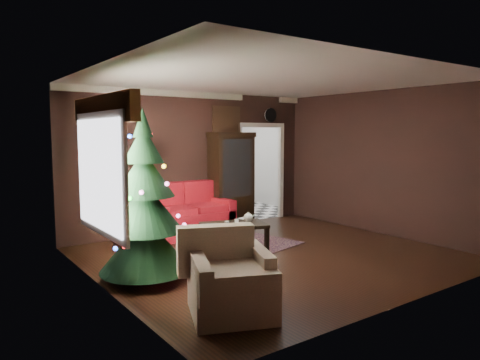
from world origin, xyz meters
TOP-DOWN VIEW (x-y plane):
  - floor at (0.00, 0.00)m, footprint 5.50×5.50m
  - ceiling at (0.00, 0.00)m, footprint 5.50×5.50m
  - wall_back at (0.00, 2.50)m, footprint 5.50×0.00m
  - wall_front at (0.00, -2.50)m, footprint 5.50×0.00m
  - wall_left at (-2.75, 0.00)m, footprint 0.00×5.50m
  - wall_right at (2.75, 0.00)m, footprint 0.00×5.50m
  - doorway at (1.70, 2.50)m, footprint 1.10×0.10m
  - left_window at (-2.71, 0.20)m, footprint 0.05×1.60m
  - valance at (-2.63, 0.20)m, footprint 0.12×2.10m
  - kitchen_floor at (1.70, 4.00)m, footprint 3.00×3.00m
  - kitchen_window at (1.70, 5.45)m, footprint 0.70×0.06m
  - rug at (-0.11, 0.75)m, footprint 2.24×1.84m
  - loveseat at (-0.40, 2.05)m, footprint 1.70×0.90m
  - curio_cabinet at (0.75, 2.27)m, footprint 0.90×0.45m
  - floor_lamp at (-1.25, 1.97)m, footprint 0.30×0.30m
  - christmas_tree at (-2.16, 0.06)m, footprint 1.28×1.28m
  - armchair at (-1.88, -1.58)m, footprint 1.20×1.20m
  - coffee_table at (-0.40, 0.51)m, footprint 1.20×0.93m
  - teapot at (-0.15, 0.45)m, footprint 0.22×0.22m
  - cup_a at (-0.57, 0.46)m, footprint 0.10×0.10m
  - cup_b at (-0.32, 0.55)m, footprint 0.08×0.08m
  - book at (-0.11, 0.69)m, footprint 0.15×0.04m
  - wall_clock at (1.95, 2.45)m, footprint 0.32×0.32m
  - painting at (0.75, 2.46)m, footprint 0.62×0.05m
  - kitchen_counter at (1.70, 5.20)m, footprint 1.80×0.60m
  - kitchen_table at (1.40, 3.70)m, footprint 0.70×0.70m

SIDE VIEW (x-z plane):
  - floor at x=0.00m, z-range 0.00..0.00m
  - kitchen_floor at x=1.70m, z-range 0.00..0.00m
  - rug at x=-0.11m, z-range 0.00..0.01m
  - coffee_table at x=-0.40m, z-range 0.01..0.48m
  - kitchen_table at x=1.40m, z-range 0.00..0.75m
  - kitchen_counter at x=1.70m, z-range 0.00..0.90m
  - armchair at x=-1.88m, z-range -0.01..0.93m
  - loveseat at x=-0.40m, z-range 0.00..1.00m
  - cup_b at x=-0.32m, z-range 0.48..0.54m
  - cup_a at x=-0.57m, z-range 0.48..0.55m
  - teapot at x=-0.15m, z-range 0.48..0.65m
  - book at x=-0.11m, z-range 0.48..0.69m
  - floor_lamp at x=-1.25m, z-range -0.05..1.71m
  - curio_cabinet at x=0.75m, z-range 0.00..1.90m
  - christmas_tree at x=-2.16m, z-range -0.12..2.22m
  - doorway at x=1.70m, z-range 0.00..2.10m
  - wall_back at x=0.00m, z-range -1.35..4.15m
  - wall_front at x=0.00m, z-range -1.35..4.15m
  - wall_left at x=-2.75m, z-range -1.35..4.15m
  - wall_right at x=2.75m, z-range -1.35..4.15m
  - left_window at x=-2.71m, z-range 0.75..2.15m
  - kitchen_window at x=1.70m, z-range 1.35..2.05m
  - painting at x=0.75m, z-range 1.99..2.51m
  - valance at x=-2.63m, z-range 2.10..2.44m
  - wall_clock at x=1.95m, z-range 2.35..2.41m
  - ceiling at x=0.00m, z-range 2.80..2.80m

